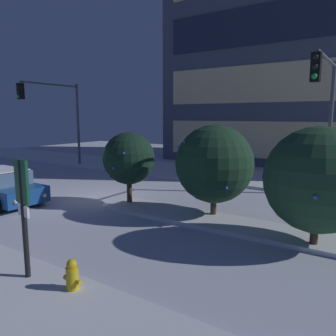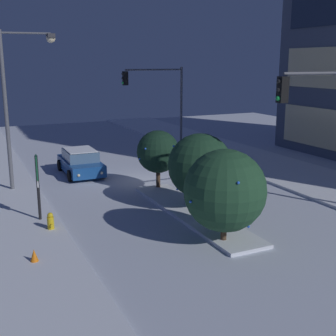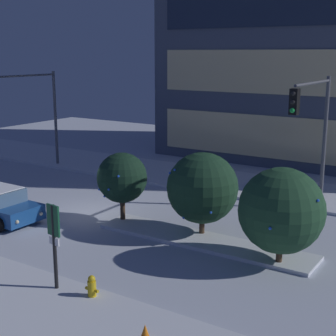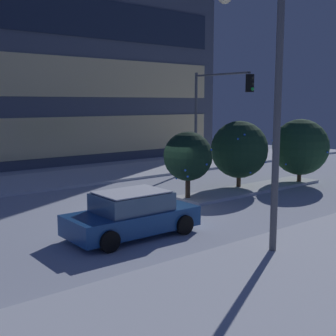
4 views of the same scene
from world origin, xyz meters
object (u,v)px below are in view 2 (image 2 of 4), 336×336
Objects in this scene: parking_info_sign at (38,180)px; construction_cone at (34,257)px; decorated_tree_median at (200,166)px; decorated_tree_right_of_median at (225,191)px; traffic_light_corner_far_right at (331,114)px; fire_hydrant at (51,223)px; street_lamp_arched at (19,89)px; car_near at (81,162)px; traffic_light_corner_far_left at (158,91)px; decorated_tree_left_of_median at (158,152)px.

construction_cone is (3.99, -0.85, -1.54)m from parking_info_sign.
decorated_tree_median is 0.99× the size of decorated_tree_right_of_median.
traffic_light_corner_far_right reaches higher than fire_hydrant.
street_lamp_arched is 6.18m from parking_info_sign.
fire_hydrant is at bearing -15.12° from traffic_light_corner_far_right.
traffic_light_corner_far_left reaches higher than car_near.
fire_hydrant is at bearing -124.25° from decorated_tree_right_of_median.
car_near reaches higher than fire_hydrant.
decorated_tree_right_of_median is at bearing -33.66° from parking_info_sign.
street_lamp_arched reaches higher than construction_cone.
construction_cone is at bearing -94.26° from parking_info_sign.
traffic_light_corner_far_right is 11.37× the size of construction_cone.
car_near is 8.19× the size of construction_cone.
parking_info_sign is 0.91× the size of decorated_tree_left_of_median.
decorated_tree_right_of_median is 6.88m from construction_cone.
traffic_light_corner_far_left reaches higher than construction_cone.
traffic_light_corner_far_right reaches higher than construction_cone.
parking_info_sign reaches higher than fire_hydrant.
parking_info_sign is (7.36, -3.59, 1.11)m from car_near.
construction_cone is (11.35, -4.44, -0.44)m from car_near.
decorated_tree_left_of_median is (10.72, -4.78, -2.31)m from traffic_light_corner_far_left.
fire_hydrant is 7.41m from decorated_tree_left_of_median.
decorated_tree_left_of_median reaches higher than car_near.
fire_hydrant is at bearing -59.37° from decorated_tree_left_of_median.
fire_hydrant is 1.46× the size of construction_cone.
street_lamp_arched is (2.17, -3.42, 4.46)m from car_near.
street_lamp_arched reaches higher than traffic_light_corner_far_right.
decorated_tree_left_of_median is at bearing -17.52° from street_lamp_arched.
car_near is 6.02m from street_lamp_arched.
decorated_tree_median is 3.79m from decorated_tree_left_of_median.
parking_info_sign is 7.64m from decorated_tree_right_of_median.
decorated_tree_right_of_median is at bearing -5.24° from decorated_tree_left_of_median.
traffic_light_corner_far_right is at bearing 36.00° from decorated_tree_left_of_median.
traffic_light_corner_far_left reaches higher than parking_info_sign.
traffic_light_corner_far_right is 2.01× the size of decorated_tree_left_of_median.
parking_info_sign is at bearing -20.79° from traffic_light_corner_far_right.
traffic_light_corner_far_right is 8.59m from decorated_tree_left_of_median.
decorated_tree_median is 3.82m from decorated_tree_right_of_median.
traffic_light_corner_far_left is 1.75× the size of decorated_tree_right_of_median.
car_near is 0.56× the size of street_lamp_arched.
construction_cone is at bearing 54.86° from traffic_light_corner_far_left.
decorated_tree_left_of_median is (-3.68, 6.22, 1.62)m from fire_hydrant.
parking_info_sign is at bearing -69.50° from decorated_tree_left_of_median.
car_near is 0.72× the size of traffic_light_corner_far_right.
street_lamp_arched reaches higher than fire_hydrant.
construction_cone is at bearing -71.05° from decorated_tree_median.
fire_hydrant is 0.23× the size of decorated_tree_median.
decorated_tree_median is at bearing -3.71° from parking_info_sign.
traffic_light_corner_far_left is at bearing 127.83° from car_near.
decorated_tree_left_of_median is 0.89× the size of decorated_tree_right_of_median.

